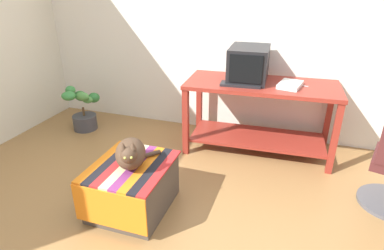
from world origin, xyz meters
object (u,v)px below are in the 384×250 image
Objects in this scene: desk at (260,105)px; keyboard at (241,85)px; tv_monitor at (249,64)px; potted_plant at (83,111)px; book at (290,85)px; ottoman_with_blanket at (132,187)px; cat at (131,153)px.

keyboard is at bearing -143.52° from desk.
tv_monitor is 2.11m from potted_plant.
book is at bearing -14.87° from tv_monitor.
keyboard is 1.46m from ottoman_with_blanket.
potted_plant reaches higher than ottoman_with_blanket.
book is 2.48m from potted_plant.
book is at bearing -10.11° from desk.
keyboard is 0.73× the size of potted_plant.
book is 1.80m from ottoman_with_blanket.
desk reaches higher than potted_plant.
tv_monitor is 1.84× the size of book.
cat reaches higher than ottoman_with_blanket.
keyboard is at bearing 61.86° from ottoman_with_blanket.
ottoman_with_blanket is 1.28× the size of potted_plant.
cat is at bearing -123.98° from desk.
keyboard is 0.49m from book.
cat is at bearing -41.80° from potted_plant.
ottoman_with_blanket is 1.77m from potted_plant.
book reaches higher than desk.
ottoman_with_blanket is 1.54× the size of cat.
keyboard is 0.57× the size of ottoman_with_blanket.
ottoman_with_blanket is at bearing -42.03° from potted_plant.
ottoman_with_blanket is at bearing -124.61° from desk.
tv_monitor reaches higher than book.
desk reaches higher than ottoman_with_blanket.
tv_monitor is 1.60m from cat.
potted_plant is (-1.95, 0.01, -0.54)m from keyboard.
tv_monitor is at bearing 157.23° from desk.
book is (0.47, 0.12, 0.01)m from keyboard.
desk is 0.38m from book.
tv_monitor is 1.34× the size of keyboard.
book is at bearing 2.72° from potted_plant.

